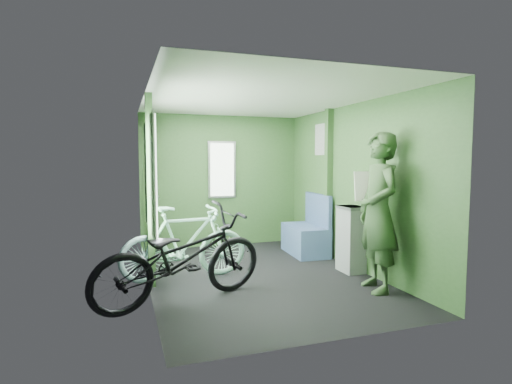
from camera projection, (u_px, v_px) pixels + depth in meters
room at (255, 167)px, 5.17m from camera, size 4.00×4.02×2.31m
bicycle_black at (183, 304)px, 4.21m from camera, size 2.11×1.41×1.12m
bicycle_mint at (186, 281)px, 5.04m from camera, size 1.66×0.70×1.03m
passenger at (378, 212)px, 4.60m from camera, size 0.55×0.74×1.84m
waste_box at (351, 239)px, 5.42m from camera, size 0.26×0.37×0.90m
bench_seat at (307, 236)px, 6.47m from camera, size 0.57×0.95×0.97m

